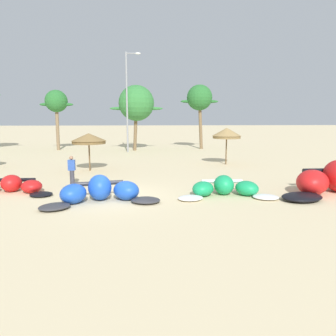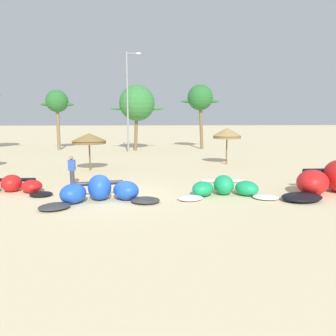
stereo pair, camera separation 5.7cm
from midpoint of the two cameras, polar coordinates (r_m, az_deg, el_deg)
name	(u,v)px [view 1 (the left image)]	position (r m, az deg, el deg)	size (l,w,h in m)	color
ground_plane	(117,197)	(15.02, -9.26, -5.09)	(260.00, 260.00, 0.00)	beige
kite_left	(9,186)	(17.34, -26.70, -2.95)	(4.86, 2.22, 0.84)	black
kite_left_of_center	(100,192)	(14.22, -12.18, -4.18)	(5.15, 2.92, 1.14)	#333338
kite_center	(225,188)	(15.16, 10.08, -3.59)	(4.83, 2.22, 0.93)	white
beach_umbrella_middle	(89,138)	(22.34, -14.12, 5.17)	(2.36, 2.36, 2.58)	brown
beach_umbrella_near_palms	(227,133)	(25.02, 10.43, 6.18)	(2.23, 2.23, 2.85)	brown
person_near_kites	(72,171)	(17.72, -16.97, -0.49)	(0.36, 0.24, 1.62)	#383842
palm_left	(56,102)	(37.76, -19.46, 11.06)	(3.66, 2.44, 6.63)	#7F6647
palm_left_of_gap	(136,103)	(35.36, -5.75, 11.46)	(5.80, 3.86, 7.11)	brown
palm_center_left	(200,98)	(37.22, 5.64, 12.33)	(4.36, 2.91, 7.33)	brown
lamppost_west_center	(128,98)	(33.65, -7.27, 12.36)	(1.56, 0.24, 10.16)	gray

